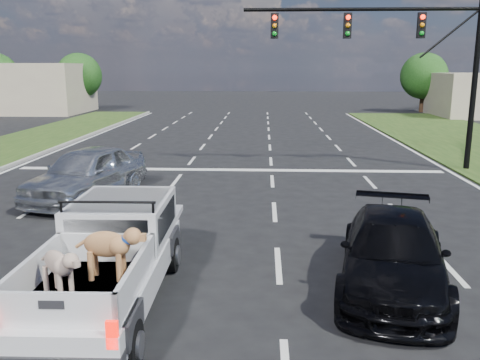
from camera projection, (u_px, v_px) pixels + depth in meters
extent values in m
plane|color=black|center=(195.00, 263.00, 10.67)|extent=(160.00, 160.00, 0.00)
cube|color=silver|center=(61.00, 192.00, 16.76)|extent=(0.12, 60.00, 0.01)
cube|color=silver|center=(166.00, 193.00, 16.60)|extent=(0.12, 60.00, 0.01)
cube|color=silver|center=(273.00, 194.00, 16.44)|extent=(0.12, 60.00, 0.01)
cube|color=silver|center=(382.00, 196.00, 16.28)|extent=(0.12, 60.00, 0.01)
cube|color=silver|center=(228.00, 170.00, 20.42)|extent=(17.00, 0.45, 0.01)
cylinder|color=black|center=(475.00, 81.00, 19.72)|extent=(0.22, 0.22, 7.00)
cylinder|color=black|center=(361.00, 9.00, 19.34)|extent=(9.00, 0.14, 0.14)
cube|color=black|center=(421.00, 25.00, 19.36)|extent=(0.30, 0.18, 0.95)
sphere|color=#FF1C07|center=(423.00, 17.00, 19.19)|extent=(0.18, 0.18, 0.18)
cube|color=black|center=(347.00, 26.00, 19.49)|extent=(0.30, 0.18, 0.95)
sphere|color=#FF1C07|center=(348.00, 17.00, 19.32)|extent=(0.18, 0.18, 0.18)
cube|color=black|center=(275.00, 26.00, 19.62)|extent=(0.30, 0.18, 0.95)
sphere|color=#FF1C07|center=(275.00, 18.00, 19.45)|extent=(0.18, 0.18, 0.18)
cube|color=tan|center=(29.00, 88.00, 46.21)|extent=(10.00, 8.00, 4.40)
cylinder|color=#332114|center=(81.00, 99.00, 48.22)|extent=(0.44, 0.44, 2.16)
sphere|color=#163C10|center=(79.00, 76.00, 47.74)|extent=(4.20, 4.20, 4.20)
cylinder|color=#332114|center=(422.00, 100.00, 46.77)|extent=(0.44, 0.44, 2.16)
sphere|color=#163C10|center=(424.00, 76.00, 46.29)|extent=(4.20, 4.20, 4.20)
cylinder|color=black|center=(13.00, 343.00, 6.92)|extent=(0.27, 0.70, 0.70)
cylinder|color=black|center=(129.00, 345.00, 6.87)|extent=(0.27, 0.70, 0.70)
cylinder|color=black|center=(92.00, 254.00, 10.23)|extent=(0.27, 0.70, 0.70)
cylinder|color=black|center=(171.00, 255.00, 10.18)|extent=(0.27, 0.70, 0.70)
cube|color=silver|center=(107.00, 275.00, 8.54)|extent=(1.82, 4.89, 0.48)
cube|color=silver|center=(122.00, 219.00, 9.52)|extent=(1.72, 2.14, 0.79)
cube|color=black|center=(106.00, 236.00, 8.50)|extent=(1.42, 0.05, 0.57)
cylinder|color=black|center=(107.00, 202.00, 8.50)|extent=(1.65, 0.07, 0.05)
cube|color=black|center=(85.00, 291.00, 7.44)|extent=(1.67, 2.37, 0.06)
cube|color=silver|center=(31.00, 273.00, 7.41)|extent=(0.11, 2.34, 0.48)
cube|color=silver|center=(137.00, 275.00, 7.36)|extent=(0.11, 2.34, 0.48)
cube|color=silver|center=(53.00, 310.00, 6.28)|extent=(1.64, 0.10, 0.48)
cube|color=#EF0E05|center=(112.00, 335.00, 6.11)|extent=(0.15, 0.06, 0.37)
imported|color=silver|center=(87.00, 173.00, 15.72)|extent=(3.14, 5.20, 1.66)
imported|color=black|center=(393.00, 253.00, 9.39)|extent=(2.82, 4.90, 1.34)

